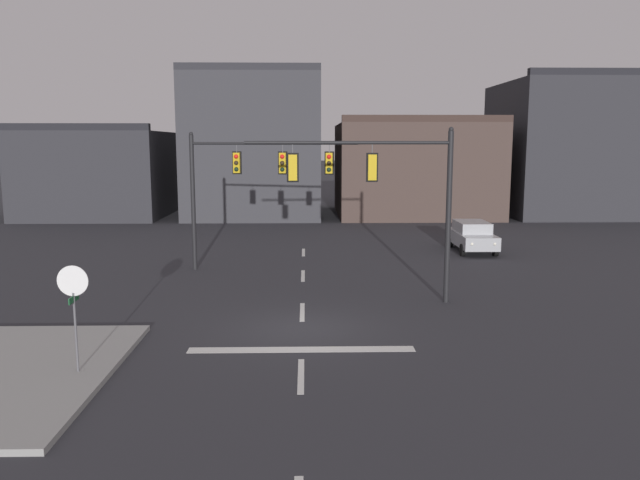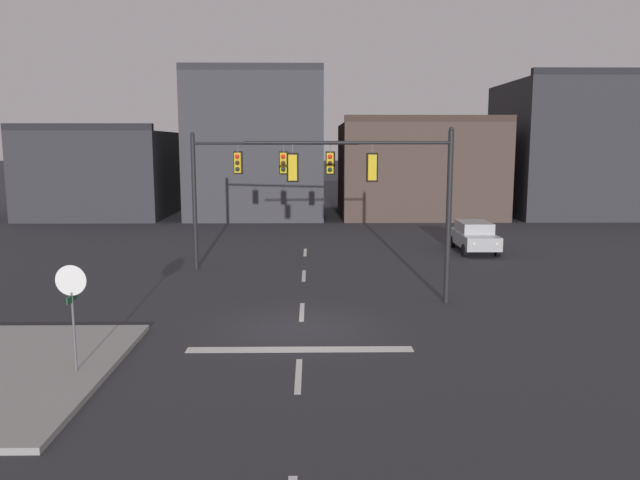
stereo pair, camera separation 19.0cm
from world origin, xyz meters
name	(u,v)px [view 1 (the left image)]	position (x,y,z in m)	size (l,w,h in m)	color
ground_plane	(302,329)	(0.00, 0.00, 0.00)	(400.00, 400.00, 0.00)	#2B2B30
sidewalk_near_corner	(9,375)	(-7.24, -4.00, 0.07)	(5.00, 8.00, 0.15)	gray
stop_bar_paint	(301,350)	(0.00, -2.00, 0.00)	(6.40, 0.50, 0.01)	silver
lane_centreline	(302,312)	(0.00, 2.00, 0.00)	(0.16, 26.40, 0.01)	silver
signal_mast_near_side	(388,185)	(3.07, 3.16, 4.29)	(7.35, 0.47, 6.34)	black
signal_mast_far_side	(247,175)	(-2.51, 9.18, 4.38)	(7.51, 1.20, 6.28)	black
stop_sign	(73,293)	(-5.54, -3.96, 2.14)	(0.76, 0.64, 2.83)	#56565B
car_lot_nearside	(472,236)	(9.09, 14.15, 0.86)	(1.95, 4.47, 1.61)	#9EA0A5
building_row	(402,159)	(7.96, 32.32, 4.51)	(62.27, 13.49, 11.40)	#2D2D33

